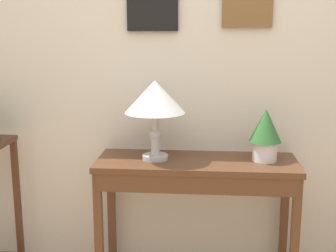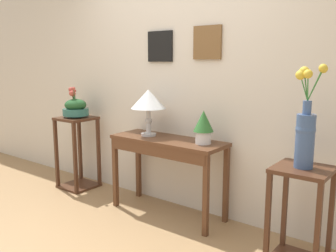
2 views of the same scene
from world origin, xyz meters
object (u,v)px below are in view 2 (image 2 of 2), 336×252
object	(u,v)px
flower_vase_tall_right	(306,130)
pedestal_stand_right	(300,217)
table_lamp	(148,101)
potted_plant_on_console	(203,125)
console_table	(166,150)
planter_bowl_wide_left	(75,108)
pedestal_stand_left	(78,153)

from	to	relation	value
flower_vase_tall_right	pedestal_stand_right	bearing A→B (deg)	112.29
table_lamp	potted_plant_on_console	xyz separation A→B (m)	(0.63, 0.02, -0.18)
console_table	planter_bowl_wide_left	distance (m)	1.37
planter_bowl_wide_left	pedestal_stand_right	world-z (taller)	planter_bowl_wide_left
console_table	table_lamp	distance (m)	0.52
console_table	pedestal_stand_left	world-z (taller)	pedestal_stand_left
planter_bowl_wide_left	flower_vase_tall_right	xyz separation A→B (m)	(2.66, -0.11, 0.06)
pedestal_stand_right	flower_vase_tall_right	size ratio (longest dim) A/B	1.03
pedestal_stand_left	planter_bowl_wide_left	world-z (taller)	planter_bowl_wide_left
console_table	pedestal_stand_right	world-z (taller)	console_table
potted_plant_on_console	pedestal_stand_left	xyz separation A→B (m)	(-1.72, -0.06, -0.51)
table_lamp	planter_bowl_wide_left	size ratio (longest dim) A/B	1.28
potted_plant_on_console	flower_vase_tall_right	distance (m)	0.96
planter_bowl_wide_left	pedestal_stand_right	distance (m)	2.73
console_table	pedestal_stand_left	bearing A→B (deg)	-179.48
table_lamp	potted_plant_on_console	world-z (taller)	table_lamp
potted_plant_on_console	flower_vase_tall_right	bearing A→B (deg)	-9.79
potted_plant_on_console	table_lamp	bearing A→B (deg)	-178.17
pedestal_stand_right	flower_vase_tall_right	world-z (taller)	flower_vase_tall_right
console_table	planter_bowl_wide_left	xyz separation A→B (m)	(-1.33, -0.01, 0.32)
potted_plant_on_console	planter_bowl_wide_left	xyz separation A→B (m)	(-1.72, -0.06, 0.03)
pedestal_stand_left	console_table	bearing A→B (deg)	0.52
planter_bowl_wide_left	flower_vase_tall_right	size ratio (longest dim) A/B	0.49
potted_plant_on_console	planter_bowl_wide_left	size ratio (longest dim) A/B	0.84
console_table	pedestal_stand_left	distance (m)	1.35
table_lamp	pedestal_stand_right	size ratio (longest dim) A/B	0.61
planter_bowl_wide_left	pedestal_stand_right	xyz separation A→B (m)	(2.66, -0.10, -0.59)
pedestal_stand_left	flower_vase_tall_right	xyz separation A→B (m)	(2.66, -0.11, 0.60)
table_lamp	pedestal_stand_right	world-z (taller)	table_lamp
flower_vase_tall_right	potted_plant_on_console	bearing A→B (deg)	170.21
potted_plant_on_console	pedestal_stand_left	world-z (taller)	potted_plant_on_console
table_lamp	planter_bowl_wide_left	bearing A→B (deg)	-178.07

